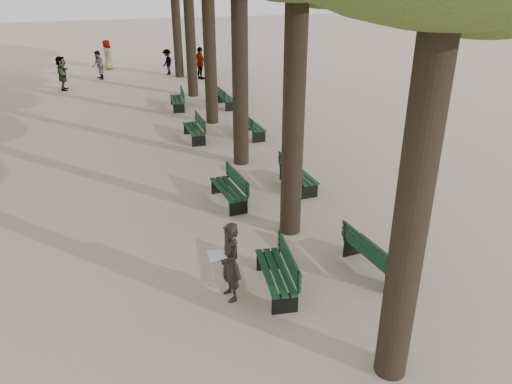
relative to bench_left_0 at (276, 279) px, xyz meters
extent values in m
plane|color=#C1A792|center=(-0.37, -0.68, -0.27)|extent=(120.00, 120.00, 0.00)
cylinder|color=#33261C|center=(1.13, -2.68, 3.48)|extent=(0.52, 0.52, 7.50)
cylinder|color=#33261C|center=(1.13, 2.32, 3.48)|extent=(0.52, 0.52, 7.50)
cylinder|color=#33261C|center=(1.13, 7.32, 3.48)|extent=(0.52, 0.52, 7.50)
cylinder|color=#33261C|center=(1.13, 12.32, 3.48)|extent=(0.52, 0.52, 7.50)
cylinder|color=#33261C|center=(1.13, 17.32, 3.48)|extent=(0.52, 0.52, 7.50)
cylinder|color=#33261C|center=(1.13, 22.32, 3.48)|extent=(0.52, 0.52, 7.50)
cube|color=black|center=(-0.02, 0.00, -0.05)|extent=(0.68, 1.84, 0.45)
cube|color=black|center=(-0.02, 0.00, 0.18)|extent=(0.70, 1.84, 0.04)
cube|color=black|center=(0.26, -0.02, 0.45)|extent=(0.20, 1.80, 0.40)
cube|color=black|center=(-0.02, 4.32, -0.05)|extent=(0.72, 1.85, 0.45)
cube|color=black|center=(-0.02, 4.32, 0.18)|extent=(0.74, 1.85, 0.04)
cube|color=black|center=(0.26, 4.35, 0.45)|extent=(0.24, 1.79, 0.40)
cube|color=black|center=(-0.02, 10.20, -0.05)|extent=(0.60, 1.82, 0.45)
cube|color=black|center=(-0.02, 10.20, 0.18)|extent=(0.62, 1.82, 0.04)
cube|color=black|center=(0.26, 10.21, 0.45)|extent=(0.12, 1.80, 0.40)
cube|color=black|center=(-0.02, 14.98, -0.05)|extent=(0.61, 1.82, 0.45)
cube|color=black|center=(-0.02, 14.98, 0.18)|extent=(0.63, 1.82, 0.04)
cube|color=black|center=(0.26, 14.96, 0.45)|extent=(0.13, 1.80, 0.40)
cube|color=black|center=(2.28, 0.05, -0.05)|extent=(0.75, 1.85, 0.45)
cube|color=black|center=(2.28, 0.05, 0.18)|extent=(0.77, 1.85, 0.04)
cube|color=black|center=(2.01, 0.01, 0.45)|extent=(0.27, 1.79, 0.40)
cube|color=black|center=(2.28, 4.80, -0.05)|extent=(0.66, 1.84, 0.45)
cube|color=black|center=(2.28, 4.80, 0.18)|extent=(0.68, 1.84, 0.04)
cube|color=black|center=(2.00, 4.78, 0.45)|extent=(0.19, 1.80, 0.40)
cube|color=black|center=(2.28, 10.01, -0.05)|extent=(0.65, 1.83, 0.45)
cube|color=black|center=(2.28, 10.01, 0.18)|extent=(0.67, 1.83, 0.04)
cube|color=black|center=(2.00, 9.99, 0.45)|extent=(0.17, 1.80, 0.40)
cube|color=black|center=(2.28, 14.69, -0.05)|extent=(0.65, 1.83, 0.45)
cube|color=black|center=(2.28, 14.69, 0.18)|extent=(0.67, 1.83, 0.04)
cube|color=black|center=(2.00, 14.67, 0.45)|extent=(0.17, 1.80, 0.40)
imported|color=black|center=(-0.96, 0.00, 0.57)|extent=(0.45, 0.72, 1.68)
cube|color=white|center=(-1.21, 0.00, 0.78)|extent=(0.37, 0.29, 0.12)
imported|color=#262628|center=(-5.36, 20.51, 0.63)|extent=(0.37, 1.68, 1.80)
imported|color=#262628|center=(0.54, 23.25, 0.49)|extent=(0.79, 0.99, 1.52)
imported|color=#262628|center=(-3.52, 22.85, 0.55)|extent=(0.52, 0.86, 1.65)
imported|color=#262628|center=(2.24, 21.27, 0.66)|extent=(0.73, 1.15, 1.86)
imported|color=#262628|center=(-2.95, 25.95, 0.65)|extent=(0.54, 0.96, 1.85)
camera|label=1|loc=(-2.76, -8.19, 5.91)|focal=35.00mm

